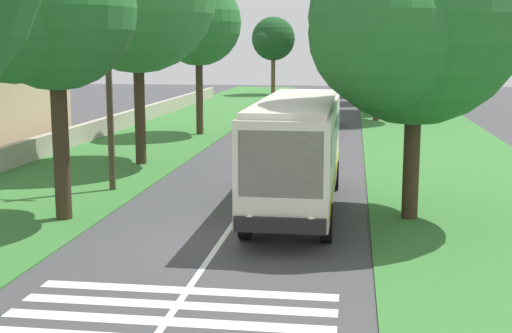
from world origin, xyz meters
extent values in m
plane|color=#424244|center=(0.00, 0.00, 0.00)|extent=(160.00, 160.00, 0.00)
cube|color=#387533|center=(15.00, 8.20, 0.02)|extent=(120.00, 8.00, 0.04)
cube|color=#387533|center=(15.00, -8.20, 0.02)|extent=(120.00, 8.00, 0.04)
cube|color=silver|center=(15.00, 0.00, 0.00)|extent=(110.00, 0.16, 0.01)
cube|color=silver|center=(3.99, -1.80, 2.10)|extent=(11.00, 2.50, 2.90)
cube|color=slate|center=(4.29, -1.80, 2.62)|extent=(9.68, 2.54, 0.85)
cube|color=slate|center=(-1.47, -1.80, 2.45)|extent=(0.08, 2.20, 1.74)
cube|color=#B29E19|center=(3.99, -1.80, 1.10)|extent=(10.78, 2.53, 0.36)
cube|color=silver|center=(3.99, -1.80, 3.64)|extent=(10.56, 2.30, 0.18)
cube|color=black|center=(-1.59, -1.80, 0.87)|extent=(0.16, 2.40, 0.40)
sphere|color=#F2EDCC|center=(-1.53, -1.00, 1.00)|extent=(0.24, 0.24, 0.24)
sphere|color=#F2EDCC|center=(-1.53, -2.60, 1.00)|extent=(0.24, 0.24, 0.24)
cylinder|color=black|center=(0.09, -0.65, 0.55)|extent=(1.10, 0.32, 1.10)
cylinder|color=black|center=(7.49, -0.65, 0.55)|extent=(1.10, 0.32, 1.10)
cylinder|color=black|center=(0.09, -2.95, 0.55)|extent=(1.10, 0.32, 1.10)
cylinder|color=black|center=(7.49, -2.95, 0.55)|extent=(1.10, 0.32, 1.10)
cube|color=silver|center=(-6.12, 0.00, 0.00)|extent=(0.45, 6.80, 0.01)
cube|color=silver|center=(-5.22, 0.00, 0.00)|extent=(0.45, 6.80, 0.01)
cube|color=silver|center=(-4.32, 0.00, 0.00)|extent=(0.45, 6.80, 0.01)
cube|color=#B21E1E|center=(23.95, -1.57, 0.53)|extent=(4.30, 1.75, 0.70)
cube|color=slate|center=(23.85, -1.57, 1.15)|extent=(2.00, 1.61, 0.55)
cylinder|color=black|center=(22.60, -0.79, 0.32)|extent=(0.64, 0.22, 0.64)
cylinder|color=black|center=(25.30, -0.79, 0.32)|extent=(0.64, 0.22, 0.64)
cylinder|color=black|center=(22.60, -2.35, 0.32)|extent=(0.64, 0.22, 0.64)
cylinder|color=black|center=(25.30, -2.35, 0.32)|extent=(0.64, 0.22, 0.64)
cube|color=#145933|center=(29.41, -1.59, 0.53)|extent=(4.30, 1.75, 0.70)
cube|color=slate|center=(29.31, -1.59, 1.15)|extent=(2.00, 1.61, 0.55)
cylinder|color=black|center=(28.06, -0.81, 0.32)|extent=(0.64, 0.22, 0.64)
cylinder|color=black|center=(30.76, -0.81, 0.32)|extent=(0.64, 0.22, 0.64)
cylinder|color=black|center=(28.06, -2.37, 0.32)|extent=(0.64, 0.22, 0.64)
cylinder|color=black|center=(30.76, -2.37, 0.32)|extent=(0.64, 0.22, 0.64)
cylinder|color=#3D2D1E|center=(23.25, 5.84, 2.74)|extent=(0.43, 0.43, 5.39)
sphere|color=#286B2D|center=(23.25, 5.84, 6.87)|extent=(5.24, 5.24, 5.24)
sphere|color=#286B2D|center=(24.82, 5.84, 6.48)|extent=(3.92, 3.92, 3.92)
sphere|color=#286B2D|center=(21.94, 6.62, 6.48)|extent=(3.74, 3.74, 3.74)
cylinder|color=brown|center=(60.32, 5.53, 2.51)|extent=(0.48, 0.48, 4.93)
sphere|color=#19471E|center=(60.32, 5.53, 6.32)|extent=(4.91, 4.91, 4.91)
sphere|color=#19471E|center=(61.80, 5.53, 5.95)|extent=(3.60, 3.60, 3.60)
sphere|color=#19471E|center=(59.10, 6.27, 5.95)|extent=(2.88, 2.88, 2.88)
cylinder|color=#3D2D1E|center=(12.02, 6.14, 2.93)|extent=(0.50, 0.50, 5.78)
sphere|color=#337A38|center=(14.17, 6.14, 7.26)|extent=(4.68, 4.68, 4.68)
sphere|color=#337A38|center=(10.22, 7.22, 7.26)|extent=(4.69, 4.69, 4.69)
cylinder|color=#3D2D1E|center=(1.50, 5.40, 2.62)|extent=(0.51, 0.51, 5.16)
sphere|color=#286B2D|center=(1.50, 5.40, 6.56)|extent=(4.97, 4.97, 4.97)
sphere|color=#286B2D|center=(2.99, 5.40, 6.19)|extent=(3.13, 3.13, 3.13)
sphere|color=#286B2D|center=(0.26, 6.15, 6.19)|extent=(3.70, 3.70, 3.70)
cylinder|color=#4C3826|center=(61.12, -6.13, 3.26)|extent=(0.47, 0.47, 6.43)
sphere|color=#1E5623|center=(61.12, -6.13, 8.30)|extent=(6.65, 6.65, 6.65)
sphere|color=#1E5623|center=(63.11, -6.13, 7.80)|extent=(4.07, 4.07, 4.07)
sphere|color=#1E5623|center=(59.45, -5.13, 7.80)|extent=(3.90, 3.90, 3.90)
cylinder|color=#4C3826|center=(33.07, -5.30, 2.81)|extent=(0.50, 0.50, 5.53)
sphere|color=#337A38|center=(33.07, -5.30, 7.48)|extent=(6.95, 6.95, 6.95)
sphere|color=#337A38|center=(35.15, -5.30, 6.96)|extent=(4.53, 4.53, 4.53)
sphere|color=#337A38|center=(31.33, -4.26, 6.96)|extent=(4.94, 4.94, 4.94)
cylinder|color=#3D2D1E|center=(3.11, -5.46, 2.27)|extent=(0.51, 0.51, 4.46)
sphere|color=#286B2D|center=(3.11, -5.46, 6.32)|extent=(6.62, 6.62, 6.62)
sphere|color=#286B2D|center=(5.10, -5.46, 5.82)|extent=(4.30, 4.30, 4.30)
sphere|color=#286B2D|center=(1.46, -4.46, 5.82)|extent=(4.40, 4.40, 4.40)
cylinder|color=brown|center=(50.32, -5.84, 2.75)|extent=(0.58, 0.58, 5.42)
sphere|color=#1E5623|center=(50.32, -5.84, 7.10)|extent=(5.98, 5.98, 5.98)
sphere|color=#1E5623|center=(52.12, -5.84, 6.66)|extent=(3.43, 3.43, 3.43)
sphere|color=#1E5623|center=(48.83, -4.94, 6.66)|extent=(4.30, 4.30, 4.30)
cylinder|color=#4C3826|center=(40.34, -6.20, 2.79)|extent=(0.41, 0.41, 5.50)
sphere|color=#337A38|center=(40.34, -6.20, 7.42)|extent=(6.82, 6.82, 6.82)
sphere|color=#337A38|center=(42.39, -6.20, 6.90)|extent=(4.03, 4.03, 4.03)
sphere|color=#337A38|center=(38.64, -5.18, 6.90)|extent=(5.01, 5.01, 5.01)
cylinder|color=#473828|center=(6.08, 5.42, 3.57)|extent=(0.24, 0.24, 7.06)
cube|color=#3D3326|center=(6.08, 5.42, 6.50)|extent=(0.12, 1.40, 0.12)
cube|color=#B2A893|center=(20.00, 11.60, 0.56)|extent=(70.00, 0.40, 1.04)
camera|label=1|loc=(-18.88, -3.61, 5.41)|focal=48.74mm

